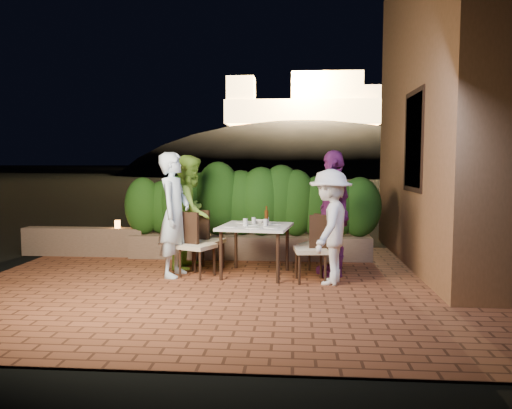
# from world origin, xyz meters

# --- Properties ---
(ground) EXTENTS (400.00, 400.00, 0.00)m
(ground) POSITION_xyz_m (0.00, 0.00, -0.02)
(ground) COLOR black
(ground) RESTS_ON ground
(terrace_floor) EXTENTS (7.00, 6.00, 0.15)m
(terrace_floor) POSITION_xyz_m (0.00, 0.50, -0.07)
(terrace_floor) COLOR brown
(terrace_floor) RESTS_ON ground
(building_wall) EXTENTS (1.60, 5.00, 5.00)m
(building_wall) POSITION_xyz_m (3.60, 2.00, 2.50)
(building_wall) COLOR #915F39
(building_wall) RESTS_ON ground
(window_pane) EXTENTS (0.08, 1.00, 1.40)m
(window_pane) POSITION_xyz_m (2.82, 1.50, 2.00)
(window_pane) COLOR black
(window_pane) RESTS_ON building_wall
(window_frame) EXTENTS (0.06, 1.15, 1.55)m
(window_frame) POSITION_xyz_m (2.81, 1.50, 2.00)
(window_frame) COLOR black
(window_frame) RESTS_ON building_wall
(planter) EXTENTS (4.20, 0.55, 0.40)m
(planter) POSITION_xyz_m (0.20, 2.30, 0.20)
(planter) COLOR brown
(planter) RESTS_ON ground
(hedge) EXTENTS (4.00, 0.70, 1.10)m
(hedge) POSITION_xyz_m (0.20, 2.30, 0.95)
(hedge) COLOR #1A4111
(hedge) RESTS_ON planter
(parapet) EXTENTS (2.20, 0.30, 0.50)m
(parapet) POSITION_xyz_m (-2.80, 2.30, 0.25)
(parapet) COLOR brown
(parapet) RESTS_ON ground
(hill) EXTENTS (52.00, 40.00, 22.00)m
(hill) POSITION_xyz_m (2.00, 60.00, -4.00)
(hill) COLOR black
(hill) RESTS_ON ground
(fortress) EXTENTS (26.00, 8.00, 8.00)m
(fortress) POSITION_xyz_m (2.00, 60.00, 10.50)
(fortress) COLOR #FFCC7A
(fortress) RESTS_ON hill
(dining_table) EXTENTS (1.13, 1.13, 0.75)m
(dining_table) POSITION_xyz_m (0.41, 0.96, 0.38)
(dining_table) COLOR white
(dining_table) RESTS_ON ground
(plate_nw) EXTENTS (0.20, 0.20, 0.01)m
(plate_nw) POSITION_xyz_m (0.06, 0.77, 0.76)
(plate_nw) COLOR white
(plate_nw) RESTS_ON dining_table
(plate_sw) EXTENTS (0.20, 0.20, 0.01)m
(plate_sw) POSITION_xyz_m (0.18, 1.25, 0.76)
(plate_sw) COLOR white
(plate_sw) RESTS_ON dining_table
(plate_ne) EXTENTS (0.25, 0.25, 0.01)m
(plate_ne) POSITION_xyz_m (0.66, 0.72, 0.76)
(plate_ne) COLOR white
(plate_ne) RESTS_ON dining_table
(plate_se) EXTENTS (0.20, 0.20, 0.01)m
(plate_se) POSITION_xyz_m (0.70, 1.12, 0.76)
(plate_se) COLOR white
(plate_se) RESTS_ON dining_table
(plate_centre) EXTENTS (0.21, 0.21, 0.01)m
(plate_centre) POSITION_xyz_m (0.37, 0.94, 0.76)
(plate_centre) COLOR white
(plate_centre) RESTS_ON dining_table
(plate_front) EXTENTS (0.23, 0.23, 0.01)m
(plate_front) POSITION_xyz_m (0.41, 0.66, 0.76)
(plate_front) COLOR white
(plate_front) RESTS_ON dining_table
(glass_nw) EXTENTS (0.07, 0.07, 0.11)m
(glass_nw) POSITION_xyz_m (0.27, 0.84, 0.81)
(glass_nw) COLOR silver
(glass_nw) RESTS_ON dining_table
(glass_sw) EXTENTS (0.06, 0.06, 0.10)m
(glass_sw) POSITION_xyz_m (0.37, 1.12, 0.80)
(glass_sw) COLOR silver
(glass_sw) RESTS_ON dining_table
(glass_ne) EXTENTS (0.06, 0.06, 0.11)m
(glass_ne) POSITION_xyz_m (0.56, 0.86, 0.80)
(glass_ne) COLOR silver
(glass_ne) RESTS_ON dining_table
(glass_se) EXTENTS (0.06, 0.06, 0.10)m
(glass_se) POSITION_xyz_m (0.57, 1.12, 0.80)
(glass_se) COLOR silver
(glass_se) RESTS_ON dining_table
(beer_bottle) EXTENTS (0.06, 0.06, 0.29)m
(beer_bottle) POSITION_xyz_m (0.57, 0.96, 0.89)
(beer_bottle) COLOR #43210B
(beer_bottle) RESTS_ON dining_table
(bowl) EXTENTS (0.24, 0.24, 0.05)m
(bowl) POSITION_xyz_m (0.43, 1.25, 0.77)
(bowl) COLOR white
(bowl) RESTS_ON dining_table
(chair_left_front) EXTENTS (0.58, 0.58, 0.95)m
(chair_left_front) POSITION_xyz_m (-0.44, 0.81, 0.47)
(chair_left_front) COLOR black
(chair_left_front) RESTS_ON ground
(chair_left_back) EXTENTS (0.53, 0.53, 0.93)m
(chair_left_back) POSITION_xyz_m (-0.36, 1.31, 0.47)
(chair_left_back) COLOR black
(chair_left_back) RESTS_ON ground
(chair_right_front) EXTENTS (0.48, 0.48, 0.95)m
(chair_right_front) POSITION_xyz_m (1.21, 0.63, 0.47)
(chair_right_front) COLOR black
(chair_right_front) RESTS_ON ground
(chair_right_back) EXTENTS (0.57, 0.57, 0.92)m
(chair_right_back) POSITION_xyz_m (1.29, 1.11, 0.46)
(chair_right_back) COLOR black
(chair_right_back) RESTS_ON ground
(diner_blue) EXTENTS (0.52, 0.72, 1.83)m
(diner_blue) POSITION_xyz_m (-0.78, 0.83, 0.91)
(diner_blue) COLOR #C6E7FF
(diner_blue) RESTS_ON ground
(diner_green) EXTENTS (0.75, 0.92, 1.79)m
(diner_green) POSITION_xyz_m (-0.66, 1.43, 0.89)
(diner_green) COLOR #8DCC40
(diner_green) RESTS_ON ground
(diner_white) EXTENTS (0.86, 1.15, 1.59)m
(diner_white) POSITION_xyz_m (1.47, 0.55, 0.79)
(diner_white) COLOR white
(diner_white) RESTS_ON ground
(diner_purple) EXTENTS (0.67, 1.16, 1.86)m
(diner_purple) POSITION_xyz_m (1.55, 1.07, 0.93)
(diner_purple) COLOR #76276E
(diner_purple) RESTS_ON ground
(parapet_lamp) EXTENTS (0.10, 0.10, 0.14)m
(parapet_lamp) POSITION_xyz_m (-2.18, 2.30, 0.57)
(parapet_lamp) COLOR orange
(parapet_lamp) RESTS_ON parapet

